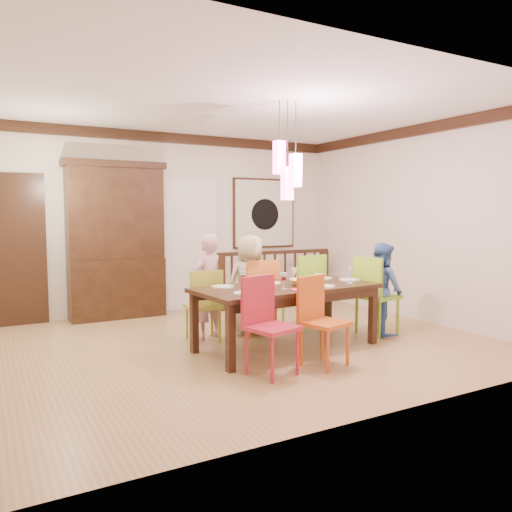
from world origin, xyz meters
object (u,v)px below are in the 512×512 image
dining_table (287,293)px  person_far_left (207,287)px  chair_end_right (378,290)px  person_far_mid (250,284)px  china_hutch (116,240)px  person_end_right (383,289)px  chair_far_left (203,300)px  balustrade (275,277)px

dining_table → person_far_left: person_far_left is taller
dining_table → chair_end_right: bearing=-3.6°
chair_end_right → person_far_mid: (-1.48, 0.84, 0.07)m
china_hutch → person_end_right: 4.01m
chair_end_right → person_far_left: (-2.08, 0.86, 0.08)m
dining_table → china_hutch: 3.10m
chair_far_left → chair_end_right: size_ratio=0.88×
chair_far_left → chair_end_right: 2.31m
balustrade → china_hutch: bearing=175.3°
person_end_right → china_hutch: bearing=56.7°
chair_end_right → balustrade: bearing=-5.0°
person_end_right → balustrade: bearing=15.8°
dining_table → person_far_mid: bearing=88.5°
person_end_right → dining_table: bearing=100.0°
chair_end_right → person_far_mid: 1.70m
chair_end_right → person_end_right: bearing=-139.3°
person_far_left → person_far_mid: bearing=155.5°
balustrade → person_far_left: (-1.93, -1.53, 0.17)m
chair_end_right → china_hutch: 3.95m
chair_far_left → person_end_right: person_end_right is taller
chair_end_right → person_end_right: 0.07m
china_hutch → person_end_right: china_hutch is taller
dining_table → person_far_mid: 0.85m
person_far_left → person_end_right: 2.31m
person_far_mid → person_end_right: (1.52, -0.88, -0.05)m
balustrade → dining_table: bearing=-115.3°
dining_table → person_end_right: 1.49m
dining_table → chair_far_left: chair_far_left is taller
chair_far_left → person_far_left: (0.10, 0.08, 0.15)m
person_far_left → person_far_mid: person_far_left is taller
balustrade → person_end_right: person_end_right is taller
chair_far_left → person_far_mid: size_ratio=0.69×
chair_far_left → balustrade: bearing=-134.1°
person_end_right → chair_far_left: bearing=80.9°
china_hutch → balustrade: china_hutch is taller
chair_end_right → person_end_right: person_end_right is taller
person_far_left → dining_table: bearing=103.9°
chair_far_left → chair_end_right: chair_end_right is taller
chair_end_right → chair_far_left: bearing=61.7°
person_far_mid → person_end_right: size_ratio=1.08×
chair_end_right → person_far_left: 2.25m
person_far_mid → chair_far_left: bearing=11.0°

